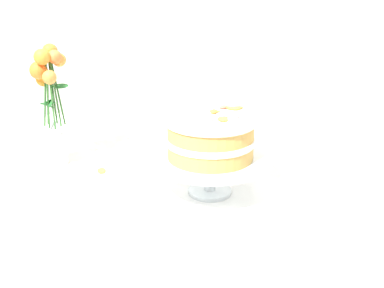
% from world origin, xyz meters
% --- Properties ---
extents(dining_table, '(1.40, 1.00, 0.74)m').
position_xyz_m(dining_table, '(0.00, -0.03, 0.65)').
color(dining_table, white).
rests_on(dining_table, ground).
extents(linen_napkin, '(0.36, 0.36, 0.00)m').
position_xyz_m(linen_napkin, '(0.09, -0.04, 0.74)').
color(linen_napkin, white).
rests_on(linen_napkin, dining_table).
extents(cake_stand, '(0.29, 0.29, 0.10)m').
position_xyz_m(cake_stand, '(0.09, -0.04, 0.82)').
color(cake_stand, silver).
rests_on(cake_stand, linen_napkin).
extents(layer_cake, '(0.22, 0.22, 0.12)m').
position_xyz_m(layer_cake, '(0.09, -0.04, 0.90)').
color(layer_cake, tan).
rests_on(layer_cake, cake_stand).
extents(flower_vase, '(0.09, 0.09, 0.35)m').
position_xyz_m(flower_vase, '(-0.39, 0.03, 0.90)').
color(flower_vase, silver).
rests_on(flower_vase, dining_table).
extents(loose_petal_0, '(0.05, 0.04, 0.00)m').
position_xyz_m(loose_petal_0, '(0.13, -0.35, 0.74)').
color(loose_petal_0, pink).
rests_on(loose_petal_0, dining_table).
extents(loose_petal_1, '(0.04, 0.05, 0.00)m').
position_xyz_m(loose_petal_1, '(-0.24, 0.01, 0.74)').
color(loose_petal_1, yellow).
rests_on(loose_petal_1, dining_table).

